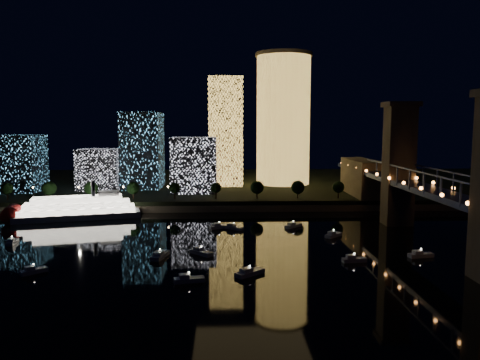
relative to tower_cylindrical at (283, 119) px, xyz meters
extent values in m
plane|color=black|center=(-29.85, -146.24, -44.25)|extent=(520.00, 520.00, 0.00)
cube|color=black|center=(-29.85, 13.76, -41.75)|extent=(420.00, 160.00, 5.00)
cube|color=#6B5E4C|center=(-29.85, -64.24, -42.75)|extent=(420.00, 6.00, 3.00)
cylinder|color=#E9B14A|center=(0.00, 0.00, -1.13)|extent=(32.00, 32.00, 76.25)
cylinder|color=#6B5E4C|center=(0.00, 0.00, 38.00)|extent=(34.00, 34.00, 2.00)
cube|color=#E9B14A|center=(-34.81, -4.44, -7.45)|extent=(19.99, 19.99, 63.59)
cube|color=white|center=(-51.96, -33.38, -24.59)|extent=(23.82, 20.16, 29.32)
cube|color=#58B8EF|center=(-82.36, -14.10, -17.77)|extent=(21.48, 27.92, 42.96)
cube|color=white|center=(-104.90, -21.72, -27.96)|extent=(22.59, 20.53, 22.59)
cube|color=#58B8EF|center=(-146.36, -26.57, -24.02)|extent=(21.76, 23.94, 30.47)
cube|color=#161F49|center=(35.15, -146.24, -26.25)|extent=(10.00, 260.00, 2.00)
cube|color=#6B5E4C|center=(35.15, -96.24, -20.25)|extent=(11.00, 9.00, 48.00)
cube|color=#6B5E4C|center=(35.15, -96.24, 4.75)|extent=(13.00, 11.00, 2.00)
cube|color=#161F49|center=(30.15, -146.24, -19.25)|extent=(0.50, 150.00, 0.50)
cube|color=#161F49|center=(40.15, -146.24, -19.25)|extent=(0.50, 150.00, 0.50)
cube|color=#6B5E4C|center=(35.15, -46.24, -32.75)|extent=(12.00, 40.00, 23.00)
cube|color=#161F49|center=(30.15, -158.24, -22.75)|extent=(0.50, 0.50, 7.00)
cube|color=#161F49|center=(30.15, -134.24, -22.75)|extent=(0.50, 0.50, 7.00)
cube|color=#161F49|center=(30.15, -110.24, -22.75)|extent=(0.50, 0.50, 7.00)
cube|color=#161F49|center=(30.15, -86.24, -22.75)|extent=(0.50, 0.50, 7.00)
sphere|color=orange|center=(29.65, -146.24, -24.45)|extent=(1.20, 1.20, 1.20)
sphere|color=orange|center=(29.65, -101.24, -24.45)|extent=(1.20, 1.20, 1.20)
sphere|color=orange|center=(29.65, -56.24, -24.45)|extent=(1.20, 1.20, 1.20)
cube|color=silver|center=(-99.76, -79.87, -42.94)|extent=(53.95, 24.28, 2.63)
cube|color=white|center=(-99.76, -79.87, -40.42)|extent=(49.43, 22.17, 2.41)
cube|color=white|center=(-99.76, -79.87, -38.01)|extent=(44.91, 20.05, 2.41)
cube|color=white|center=(-99.76, -79.87, -35.60)|extent=(38.27, 17.42, 2.41)
cube|color=silver|center=(-86.99, -76.72, -33.51)|extent=(10.08, 8.48, 1.97)
cylinder|color=black|center=(-92.85, -80.42, -31.10)|extent=(1.53, 1.53, 6.57)
cylinder|color=black|center=(-93.90, -76.17, -31.10)|extent=(1.53, 1.53, 6.57)
cylinder|color=maroon|center=(-125.29, -86.15, -40.96)|extent=(9.80, 11.41, 7.67)
cube|color=silver|center=(-88.76, -156.14, -43.65)|extent=(6.80, 6.40, 1.20)
cube|color=silver|center=(-89.55, -156.85, -42.55)|extent=(3.08, 3.02, 1.00)
sphere|color=white|center=(-88.76, -156.14, -41.65)|extent=(0.36, 0.36, 0.36)
cube|color=silver|center=(2.81, -148.60, -43.65)|extent=(7.45, 3.19, 1.20)
cube|color=silver|center=(1.73, -148.73, -42.55)|extent=(2.74, 2.18, 1.00)
sphere|color=white|center=(2.81, -148.60, -41.65)|extent=(0.36, 0.36, 0.36)
cube|color=silver|center=(-45.31, -164.98, -43.65)|extent=(8.23, 4.03, 1.20)
cube|color=silver|center=(-46.47, -165.22, -42.55)|extent=(3.11, 2.56, 1.00)
sphere|color=white|center=(-45.31, -164.98, -41.65)|extent=(0.36, 0.36, 0.36)
cube|color=silver|center=(-109.12, -123.32, -43.65)|extent=(3.08, 7.44, 1.20)
cube|color=silver|center=(-109.00, -124.40, -42.55)|extent=(2.14, 2.72, 1.00)
sphere|color=white|center=(-109.12, -123.32, -41.65)|extent=(0.36, 0.36, 0.36)
cube|color=silver|center=(-37.92, -101.36, -43.65)|extent=(8.26, 5.70, 1.20)
cube|color=silver|center=(-38.99, -101.87, -42.55)|extent=(3.39, 3.05, 1.00)
sphere|color=white|center=(-37.92, -101.36, -41.65)|extent=(0.36, 0.36, 0.36)
cube|color=silver|center=(-8.27, -100.30, -43.65)|extent=(7.70, 7.19, 1.20)
cube|color=silver|center=(-9.18, -101.09, -42.55)|extent=(3.48, 3.41, 1.00)
sphere|color=white|center=(-8.27, -100.30, -41.65)|extent=(0.36, 0.36, 0.36)
cube|color=silver|center=(-43.34, -138.84, -43.65)|extent=(7.90, 7.90, 1.20)
cube|color=silver|center=(-44.24, -137.94, -42.55)|extent=(3.65, 3.65, 1.00)
sphere|color=white|center=(-43.34, -138.84, -41.65)|extent=(0.36, 0.36, 0.36)
cube|color=silver|center=(4.06, -116.89, -43.65)|extent=(7.37, 7.22, 1.20)
cube|color=silver|center=(3.21, -117.70, -42.55)|extent=(3.38, 3.36, 1.00)
sphere|color=white|center=(4.06, -116.89, -41.65)|extent=(0.36, 0.36, 0.36)
cube|color=silver|center=(-55.97, -141.69, -43.65)|extent=(5.19, 9.77, 1.20)
cube|color=silver|center=(-56.32, -143.04, -42.55)|extent=(3.15, 3.76, 1.00)
sphere|color=white|center=(-55.97, -141.69, -41.65)|extent=(0.36, 0.36, 0.36)
cube|color=silver|center=(-29.15, -159.77, -43.65)|extent=(8.65, 7.80, 1.20)
cube|color=silver|center=(-30.18, -160.61, -42.55)|extent=(3.86, 3.74, 1.00)
sphere|color=white|center=(-29.15, -159.77, -41.65)|extent=(0.36, 0.36, 0.36)
cube|color=silver|center=(-32.25, -103.27, -43.65)|extent=(7.89, 7.03, 1.20)
cube|color=silver|center=(-33.20, -102.52, -42.55)|extent=(3.50, 3.39, 1.00)
sphere|color=white|center=(-32.25, -103.27, -41.65)|extent=(0.36, 0.36, 0.36)
cube|color=silver|center=(24.90, -144.30, -43.65)|extent=(8.17, 3.84, 1.20)
cube|color=silver|center=(23.75, -144.50, -42.55)|extent=(3.06, 2.49, 1.00)
sphere|color=white|center=(24.90, -144.30, -41.65)|extent=(0.36, 0.36, 0.36)
cylinder|color=black|center=(-139.85, -58.24, -37.25)|extent=(0.70, 0.70, 4.00)
sphere|color=black|center=(-139.85, -58.24, -33.75)|extent=(5.84, 5.84, 5.84)
cylinder|color=black|center=(-119.85, -58.24, -37.25)|extent=(0.70, 0.70, 4.00)
sphere|color=black|center=(-119.85, -58.24, -33.75)|extent=(6.87, 6.87, 6.87)
cylinder|color=black|center=(-99.85, -58.24, -37.25)|extent=(0.70, 0.70, 4.00)
sphere|color=black|center=(-99.85, -58.24, -33.75)|extent=(6.58, 6.58, 6.58)
cylinder|color=black|center=(-79.85, -58.24, -37.25)|extent=(0.70, 0.70, 4.00)
sphere|color=black|center=(-79.85, -58.24, -33.75)|extent=(6.08, 6.08, 6.08)
cylinder|color=black|center=(-59.85, -58.24, -37.25)|extent=(0.70, 0.70, 4.00)
sphere|color=black|center=(-59.85, -58.24, -33.75)|extent=(5.30, 5.30, 5.30)
cylinder|color=black|center=(-39.85, -58.24, -37.25)|extent=(0.70, 0.70, 4.00)
sphere|color=black|center=(-39.85, -58.24, -33.75)|extent=(5.25, 5.25, 5.25)
cylinder|color=black|center=(-19.85, -58.24, -37.25)|extent=(0.70, 0.70, 4.00)
sphere|color=black|center=(-19.85, -58.24, -33.75)|extent=(6.52, 6.52, 6.52)
cylinder|color=black|center=(0.15, -58.24, -37.25)|extent=(0.70, 0.70, 4.00)
sphere|color=black|center=(0.15, -58.24, -33.75)|extent=(6.57, 6.57, 6.57)
cylinder|color=black|center=(20.15, -58.24, -37.25)|extent=(0.70, 0.70, 4.00)
sphere|color=black|center=(20.15, -58.24, -33.75)|extent=(5.74, 5.74, 5.74)
cylinder|color=black|center=(-129.85, -52.24, -36.75)|extent=(0.24, 0.24, 5.00)
sphere|color=#FFCC7F|center=(-129.85, -52.24, -33.95)|extent=(0.70, 0.70, 0.70)
cylinder|color=black|center=(-107.85, -52.24, -36.75)|extent=(0.24, 0.24, 5.00)
sphere|color=#FFCC7F|center=(-107.85, -52.24, -33.95)|extent=(0.70, 0.70, 0.70)
cylinder|color=black|center=(-85.85, -52.24, -36.75)|extent=(0.24, 0.24, 5.00)
sphere|color=#FFCC7F|center=(-85.85, -52.24, -33.95)|extent=(0.70, 0.70, 0.70)
cylinder|color=black|center=(-63.85, -52.24, -36.75)|extent=(0.24, 0.24, 5.00)
sphere|color=#FFCC7F|center=(-63.85, -52.24, -33.95)|extent=(0.70, 0.70, 0.70)
cylinder|color=black|center=(-41.85, -52.24, -36.75)|extent=(0.24, 0.24, 5.00)
sphere|color=#FFCC7F|center=(-41.85, -52.24, -33.95)|extent=(0.70, 0.70, 0.70)
cylinder|color=black|center=(-19.85, -52.24, -36.75)|extent=(0.24, 0.24, 5.00)
sphere|color=#FFCC7F|center=(-19.85, -52.24, -33.95)|extent=(0.70, 0.70, 0.70)
cylinder|color=black|center=(2.15, -52.24, -36.75)|extent=(0.24, 0.24, 5.00)
sphere|color=#FFCC7F|center=(2.15, -52.24, -33.95)|extent=(0.70, 0.70, 0.70)
camera|label=1|loc=(-36.26, -283.36, -3.47)|focal=35.00mm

